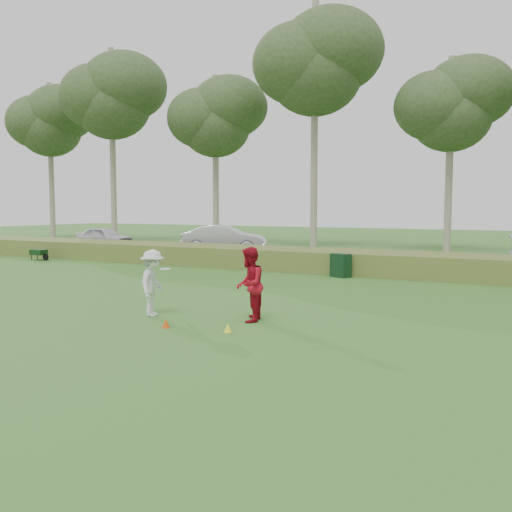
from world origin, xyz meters
The scene contains 16 objects.
ground centered at (0.00, 0.00, 0.00)m, with size 120.00×120.00×0.00m, color #2D6622.
reed_strip centered at (0.00, 12.00, 0.45)m, with size 80.00×3.00×0.90m, color #546629.
park_road centered at (0.00, 17.00, 0.03)m, with size 80.00×6.00×0.06m, color #2D2D2D.
tree_0 centered at (-30.00, 23.50, 9.72)m, with size 6.76×6.76×13.00m.
tree_1 centered at (-22.00, 22.20, 10.85)m, with size 7.54×7.54×14.50m.
tree_2 centered at (-14.00, 24.00, 8.97)m, with size 6.50×6.50×12.00m.
tree_3 centered at (-6.00, 23.00, 11.60)m, with size 7.80×7.80×15.50m.
tree_4 centered at (2.00, 24.50, 8.59)m, with size 6.24×6.24×11.50m.
player_white centered at (-1.07, 0.45, 0.85)m, with size 1.01×1.24×1.69m.
player_red centered at (1.44, 0.98, 0.90)m, with size 0.88×0.68×1.81m, color #A90E20.
cone_orange centered at (0.10, -0.56, 0.10)m, with size 0.19×0.19×0.20m, color #E3460B.
cone_yellow centered at (1.58, -0.27, 0.10)m, with size 0.18×0.18×0.20m, color #FFF71A.
utility_cabinet centered at (0.42, 10.25, 0.46)m, with size 0.74×0.46×0.93m, color black.
wheelbarrow centered at (-15.71, 9.58, 0.40)m, with size 1.11×0.52×0.55m.
car_left centered at (-18.80, 17.68, 0.74)m, with size 1.61×3.99×1.36m, color silver.
car_mid centered at (-9.36, 17.52, 0.87)m, with size 1.72×4.93×1.63m, color silver.
Camera 1 is at (8.00, -10.92, 2.78)m, focal length 40.00 mm.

